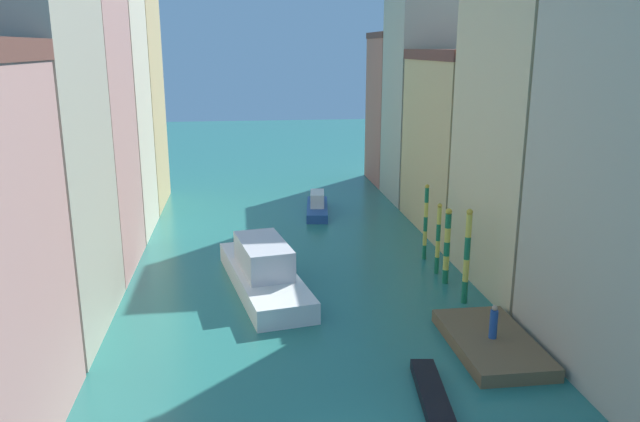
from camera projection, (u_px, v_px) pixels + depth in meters
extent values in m
plane|color=#28756B|center=(290.00, 244.00, 43.71)|extent=(154.00, 154.00, 0.00)
cube|color=#BCB299|center=(19.00, 162.00, 28.29)|extent=(6.63, 9.28, 16.76)
cube|color=tan|center=(67.00, 116.00, 36.44)|extent=(6.63, 8.02, 19.05)
cube|color=beige|center=(96.00, 96.00, 44.00)|extent=(6.63, 7.31, 20.24)
cube|color=#DBB77A|center=(119.00, 104.00, 52.30)|extent=(6.63, 8.59, 17.62)
cube|color=beige|center=(541.00, 119.00, 34.23)|extent=(6.63, 10.10, 19.24)
cube|color=#DBB77A|center=(466.00, 147.00, 45.83)|extent=(6.63, 11.70, 12.58)
cube|color=brown|center=(471.00, 55.00, 44.12)|extent=(6.76, 11.93, 0.75)
cube|color=#BCB299|center=(429.00, 77.00, 54.22)|extent=(6.63, 7.39, 21.87)
cube|color=#C6705B|center=(405.00, 112.00, 62.40)|extent=(6.63, 7.28, 14.32)
cube|color=brown|center=(408.00, 35.00, 60.49)|extent=(6.76, 7.43, 0.59)
cube|color=brown|center=(491.00, 343.00, 28.41)|extent=(3.60, 6.60, 0.61)
cylinder|color=#234C93|center=(493.00, 324.00, 28.06)|extent=(0.36, 0.36, 1.34)
sphere|color=tan|center=(495.00, 308.00, 27.86)|extent=(0.26, 0.26, 0.26)
cylinder|color=#197247|center=(465.00, 292.00, 33.49)|extent=(0.31, 0.31, 1.25)
cylinder|color=#E5D14C|center=(466.00, 270.00, 33.17)|extent=(0.31, 0.31, 1.25)
cylinder|color=#197247|center=(467.00, 248.00, 32.85)|extent=(0.31, 0.31, 1.25)
cylinder|color=#E5D14C|center=(469.00, 226.00, 32.53)|extent=(0.31, 0.31, 1.25)
sphere|color=gold|center=(470.00, 212.00, 32.34)|extent=(0.35, 0.35, 0.35)
cylinder|color=#197247|center=(445.00, 276.00, 36.35)|extent=(0.34, 0.34, 0.85)
cylinder|color=#E5D14C|center=(446.00, 263.00, 36.13)|extent=(0.34, 0.34, 0.85)
cylinder|color=#197247|center=(447.00, 249.00, 35.92)|extent=(0.34, 0.34, 0.85)
cylinder|color=#E5D14C|center=(448.00, 235.00, 35.70)|extent=(0.34, 0.34, 0.85)
cylinder|color=#197247|center=(448.00, 221.00, 35.48)|extent=(0.34, 0.34, 0.85)
sphere|color=gold|center=(449.00, 211.00, 35.34)|extent=(0.38, 0.38, 0.38)
cylinder|color=#197247|center=(437.00, 265.00, 37.90)|extent=(0.26, 0.26, 1.05)
cylinder|color=#E5D14C|center=(438.00, 249.00, 37.63)|extent=(0.26, 0.26, 1.05)
cylinder|color=#197247|center=(438.00, 232.00, 37.36)|extent=(0.26, 0.26, 1.05)
cylinder|color=#E5D14C|center=(439.00, 216.00, 37.09)|extent=(0.26, 0.26, 1.05)
sphere|color=gold|center=(440.00, 206.00, 36.93)|extent=(0.29, 0.29, 0.29)
cylinder|color=#197247|center=(424.00, 252.00, 40.48)|extent=(0.25, 0.25, 0.96)
cylinder|color=#E5D14C|center=(425.00, 238.00, 40.23)|extent=(0.25, 0.25, 0.96)
cylinder|color=#197247|center=(425.00, 224.00, 39.99)|extent=(0.25, 0.25, 0.96)
cylinder|color=#E5D14C|center=(426.00, 210.00, 39.74)|extent=(0.25, 0.25, 0.96)
cylinder|color=#197247|center=(427.00, 195.00, 39.50)|extent=(0.25, 0.25, 0.96)
sphere|color=gold|center=(427.00, 186.00, 39.35)|extent=(0.28, 0.28, 0.28)
cube|color=white|center=(264.00, 279.00, 35.54)|extent=(5.25, 11.69, 1.14)
cube|color=silver|center=(263.00, 256.00, 35.18)|extent=(3.36, 5.45, 1.68)
cube|color=black|center=(441.00, 420.00, 22.66)|extent=(2.01, 8.49, 0.43)
cube|color=#234C93|center=(317.00, 209.00, 51.58)|extent=(2.48, 6.63, 0.71)
cube|color=silver|center=(317.00, 199.00, 51.34)|extent=(1.43, 2.69, 1.14)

